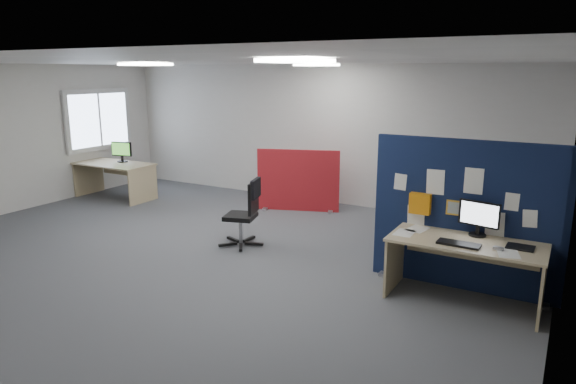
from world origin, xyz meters
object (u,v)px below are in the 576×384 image
at_px(second_desk, 116,171).
at_px(office_chair, 247,209).
at_px(monitor_main, 479,217).
at_px(monitor_second, 122,151).
at_px(main_desk, 466,255).
at_px(red_divider, 298,181).
at_px(navy_divider, 464,216).

relative_size(second_desk, office_chair, 1.61).
relative_size(monitor_main, monitor_second, 1.01).
distance_m(main_desk, monitor_second, 7.43).
bearing_deg(red_divider, office_chair, -101.84).
xyz_separation_m(navy_divider, monitor_main, (0.18, -0.13, 0.05)).
distance_m(second_desk, office_chair, 4.22).
bearing_deg(office_chair, second_desk, 147.41).
bearing_deg(second_desk, main_desk, -12.18).
distance_m(navy_divider, monitor_main, 0.23).
relative_size(monitor_main, red_divider, 0.31).
height_order(navy_divider, second_desk, navy_divider).
height_order(main_desk, second_desk, same).
distance_m(navy_divider, second_desk, 7.26).
bearing_deg(monitor_second, navy_divider, -22.65).
xyz_separation_m(navy_divider, main_desk, (0.11, -0.36, -0.35)).
xyz_separation_m(navy_divider, red_divider, (-3.39, 2.16, -0.34)).
distance_m(main_desk, monitor_main, 0.47).
height_order(navy_divider, red_divider, navy_divider).
bearing_deg(navy_divider, second_desk, 170.39).
xyz_separation_m(navy_divider, monitor_second, (-7.10, 1.36, 0.06)).
bearing_deg(monitor_second, main_desk, -25.19).
bearing_deg(red_divider, monitor_main, -52.36).
bearing_deg(monitor_main, second_desk, -178.65).
bearing_deg(monitor_main, navy_divider, 156.01).
xyz_separation_m(monitor_main, office_chair, (-3.28, 0.15, -0.38)).
distance_m(monitor_main, monitor_second, 7.43).
height_order(second_desk, office_chair, office_chair).
distance_m(navy_divider, red_divider, 4.03).
distance_m(monitor_main, office_chair, 3.30).
relative_size(monitor_second, office_chair, 0.45).
height_order(navy_divider, monitor_second, navy_divider).
relative_size(second_desk, monitor_second, 3.58).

